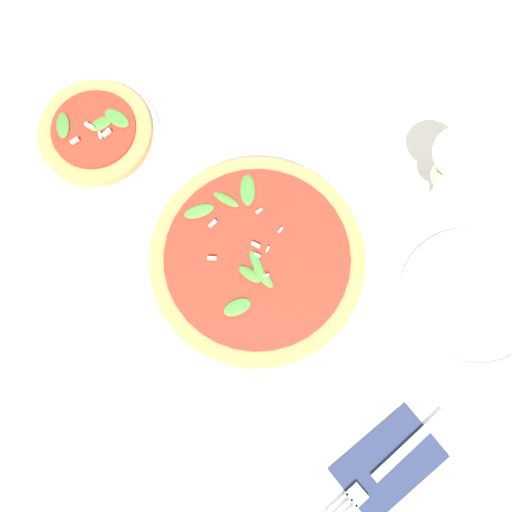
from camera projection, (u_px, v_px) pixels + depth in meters
ground_plane at (261, 261)px, 0.86m from camera, size 6.00×6.00×0.00m
pizza_arugula_main at (256, 258)px, 0.84m from camera, size 0.32×0.32×0.05m
pizza_personal_side at (96, 134)px, 0.89m from camera, size 0.19×0.19×0.05m
wine_glass at (452, 168)px, 0.79m from camera, size 0.08×0.08×0.14m
napkin at (392, 461)px, 0.79m from camera, size 0.15×0.10×0.01m
fork at (388, 465)px, 0.78m from camera, size 0.21×0.05×0.00m
side_plate_white at (472, 299)px, 0.84m from camera, size 0.20×0.20×0.02m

